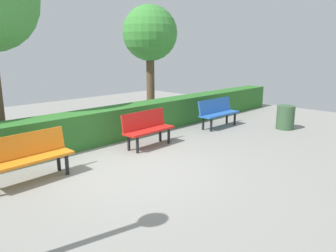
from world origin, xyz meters
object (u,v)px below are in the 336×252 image
tree_near (150,34)px  bench_orange (26,156)px  bench_red (147,127)px  bench_blue (218,112)px  trash_bin (285,117)px

tree_near → bench_orange: bearing=27.1°
bench_red → tree_near: (-2.74, -2.84, 2.36)m
bench_red → bench_orange: 2.95m
bench_blue → tree_near: 3.70m
bench_red → tree_near: size_ratio=0.36×
bench_orange → bench_blue: bearing=178.0°
bench_red → bench_orange: same height
tree_near → trash_bin: tree_near is taller
bench_blue → tree_near: (0.15, -2.85, 2.36)m
bench_red → trash_bin: (-4.08, 1.62, -0.13)m
trash_bin → bench_red: bearing=-21.6°
bench_blue → bench_red: size_ratio=1.09×
bench_orange → trash_bin: (-7.03, 1.54, -0.13)m
bench_red → tree_near: bearing=-135.9°
bench_blue → bench_red: 2.89m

